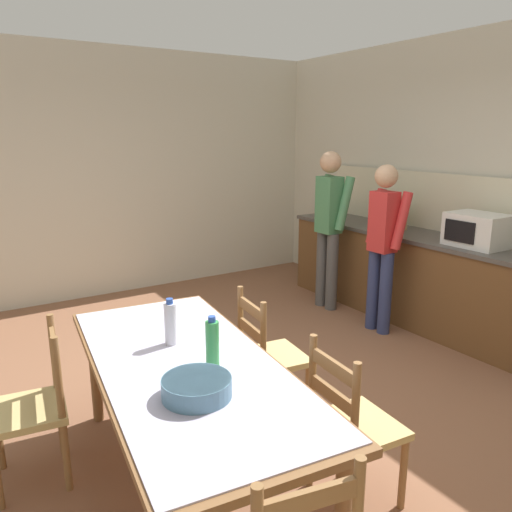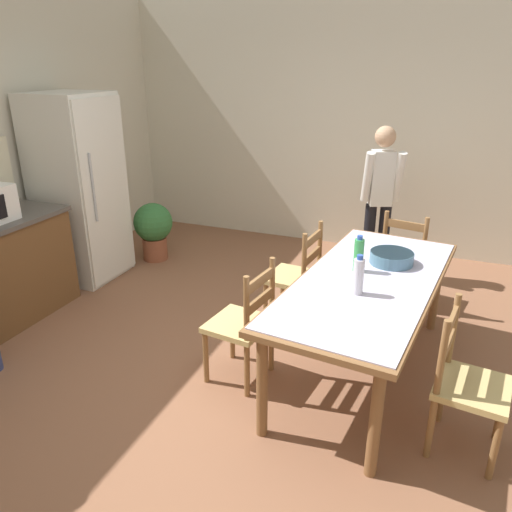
{
  "view_description": "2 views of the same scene",
  "coord_description": "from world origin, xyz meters",
  "px_view_note": "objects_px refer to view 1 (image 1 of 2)",
  "views": [
    {
      "loc": [
        2.72,
        -1.88,
        1.93
      ],
      "look_at": [
        0.01,
        -0.14,
        1.13
      ],
      "focal_mm": 35.0,
      "sensor_mm": 36.0,
      "label": 1
    },
    {
      "loc": [
        -2.71,
        -1.33,
        2.19
      ],
      "look_at": [
        0.07,
        -0.23,
        1.0
      ],
      "focal_mm": 35.0,
      "sensor_mm": 36.0,
      "label": 2
    }
  ],
  "objects_px": {
    "dining_table": "(186,375)",
    "person_at_counter": "(383,240)",
    "bottle_off_centre": "(212,343)",
    "chair_side_near_left": "(34,408)",
    "chair_side_far_right": "(352,426)",
    "bottle_near_centre": "(170,323)",
    "serving_bowl": "(197,386)",
    "paper_bag": "(394,213)",
    "chair_side_far_left": "(269,357)",
    "person_at_sink": "(329,222)",
    "microwave": "(478,230)"
  },
  "relations": [
    {
      "from": "dining_table",
      "to": "person_at_counter",
      "type": "relative_size",
      "value": 1.31
    },
    {
      "from": "bottle_off_centre",
      "to": "chair_side_near_left",
      "type": "height_order",
      "value": "bottle_off_centre"
    },
    {
      "from": "dining_table",
      "to": "chair_side_near_left",
      "type": "distance_m",
      "value": 0.9
    },
    {
      "from": "chair_side_near_left",
      "to": "chair_side_far_right",
      "type": "bearing_deg",
      "value": 59.06
    },
    {
      "from": "bottle_near_centre",
      "to": "serving_bowl",
      "type": "xyz_separation_m",
      "value": [
        0.61,
        -0.14,
        -0.07
      ]
    },
    {
      "from": "paper_bag",
      "to": "chair_side_near_left",
      "type": "relative_size",
      "value": 0.4
    },
    {
      "from": "chair_side_near_left",
      "to": "chair_side_far_left",
      "type": "distance_m",
      "value": 1.48
    },
    {
      "from": "bottle_off_centre",
      "to": "person_at_sink",
      "type": "bearing_deg",
      "value": 128.65
    },
    {
      "from": "person_at_sink",
      "to": "dining_table",
      "type": "bearing_deg",
      "value": -144.05
    },
    {
      "from": "microwave",
      "to": "chair_side_far_right",
      "type": "relative_size",
      "value": 0.55
    },
    {
      "from": "paper_bag",
      "to": "bottle_off_centre",
      "type": "height_order",
      "value": "paper_bag"
    },
    {
      "from": "microwave",
      "to": "bottle_off_centre",
      "type": "distance_m",
      "value": 3.06
    },
    {
      "from": "bottle_off_centre",
      "to": "person_at_sink",
      "type": "xyz_separation_m",
      "value": [
        -2.0,
        2.5,
        0.09
      ]
    },
    {
      "from": "dining_table",
      "to": "person_at_sink",
      "type": "height_order",
      "value": "person_at_sink"
    },
    {
      "from": "microwave",
      "to": "bottle_off_centre",
      "type": "relative_size",
      "value": 1.85
    },
    {
      "from": "bottle_near_centre",
      "to": "microwave",
      "type": "bearing_deg",
      "value": 93.26
    },
    {
      "from": "serving_bowl",
      "to": "chair_side_far_right",
      "type": "height_order",
      "value": "chair_side_far_right"
    },
    {
      "from": "chair_side_near_left",
      "to": "chair_side_far_left",
      "type": "relative_size",
      "value": 1.0
    },
    {
      "from": "paper_bag",
      "to": "chair_side_far_left",
      "type": "distance_m",
      "value": 2.61
    },
    {
      "from": "dining_table",
      "to": "microwave",
      "type": "bearing_deg",
      "value": 97.91
    },
    {
      "from": "bottle_near_centre",
      "to": "bottle_off_centre",
      "type": "xyz_separation_m",
      "value": [
        0.37,
        0.07,
        0.0
      ]
    },
    {
      "from": "dining_table",
      "to": "chair_side_far_left",
      "type": "relative_size",
      "value": 2.36
    },
    {
      "from": "chair_side_far_right",
      "to": "person_at_sink",
      "type": "xyz_separation_m",
      "value": [
        -2.43,
        1.92,
        0.54
      ]
    },
    {
      "from": "bottle_near_centre",
      "to": "person_at_counter",
      "type": "bearing_deg",
      "value": 107.74
    },
    {
      "from": "serving_bowl",
      "to": "bottle_near_centre",
      "type": "bearing_deg",
      "value": 167.36
    },
    {
      "from": "paper_bag",
      "to": "serving_bowl",
      "type": "distance_m",
      "value": 3.66
    },
    {
      "from": "bottle_near_centre",
      "to": "person_at_sink",
      "type": "xyz_separation_m",
      "value": [
        -1.63,
        2.57,
        0.09
      ]
    },
    {
      "from": "dining_table",
      "to": "bottle_off_centre",
      "type": "xyz_separation_m",
      "value": [
        0.11,
        0.1,
        0.2
      ]
    },
    {
      "from": "bottle_near_centre",
      "to": "paper_bag",
      "type": "bearing_deg",
      "value": 110.73
    },
    {
      "from": "paper_bag",
      "to": "bottle_off_centre",
      "type": "relative_size",
      "value": 1.33
    },
    {
      "from": "bottle_near_centre",
      "to": "chair_side_far_right",
      "type": "xyz_separation_m",
      "value": [
        0.8,
        0.65,
        -0.45
      ]
    },
    {
      "from": "dining_table",
      "to": "serving_bowl",
      "type": "xyz_separation_m",
      "value": [
        0.35,
        -0.11,
        0.13
      ]
    },
    {
      "from": "chair_side_near_left",
      "to": "paper_bag",
      "type": "bearing_deg",
      "value": 110.68
    },
    {
      "from": "chair_side_near_left",
      "to": "chair_side_far_left",
      "type": "xyz_separation_m",
      "value": [
        0.16,
        1.47,
        0.0
      ]
    },
    {
      "from": "serving_bowl",
      "to": "chair_side_near_left",
      "type": "distance_m",
      "value": 1.13
    },
    {
      "from": "microwave",
      "to": "bottle_near_centre",
      "type": "distance_m",
      "value": 3.08
    },
    {
      "from": "microwave",
      "to": "bottle_near_centre",
      "type": "xyz_separation_m",
      "value": [
        0.17,
        -3.07,
        -0.18
      ]
    },
    {
      "from": "serving_bowl",
      "to": "chair_side_far_left",
      "type": "height_order",
      "value": "chair_side_far_left"
    },
    {
      "from": "person_at_counter",
      "to": "person_at_sink",
      "type": "bearing_deg",
      "value": 88.56
    },
    {
      "from": "serving_bowl",
      "to": "person_at_sink",
      "type": "height_order",
      "value": "person_at_sink"
    },
    {
      "from": "microwave",
      "to": "serving_bowl",
      "type": "xyz_separation_m",
      "value": [
        0.78,
        -3.21,
        -0.26
      ]
    },
    {
      "from": "bottle_near_centre",
      "to": "serving_bowl",
      "type": "height_order",
      "value": "bottle_near_centre"
    },
    {
      "from": "microwave",
      "to": "paper_bag",
      "type": "relative_size",
      "value": 1.39
    },
    {
      "from": "dining_table",
      "to": "bottle_near_centre",
      "type": "xyz_separation_m",
      "value": [
        -0.26,
        0.03,
        0.2
      ]
    },
    {
      "from": "person_at_sink",
      "to": "chair_side_far_left",
      "type": "bearing_deg",
      "value": -140.29
    },
    {
      "from": "paper_bag",
      "to": "bottle_near_centre",
      "type": "xyz_separation_m",
      "value": [
        1.16,
        -3.06,
        -0.21
      ]
    },
    {
      "from": "paper_bag",
      "to": "chair_side_far_left",
      "type": "height_order",
      "value": "paper_bag"
    },
    {
      "from": "chair_side_far_right",
      "to": "person_at_sink",
      "type": "bearing_deg",
      "value": -33.03
    },
    {
      "from": "dining_table",
      "to": "serving_bowl",
      "type": "relative_size",
      "value": 6.71
    },
    {
      "from": "microwave",
      "to": "chair_side_near_left",
      "type": "xyz_separation_m",
      "value": [
        -0.11,
        -3.78,
        -0.63
      ]
    }
  ]
}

